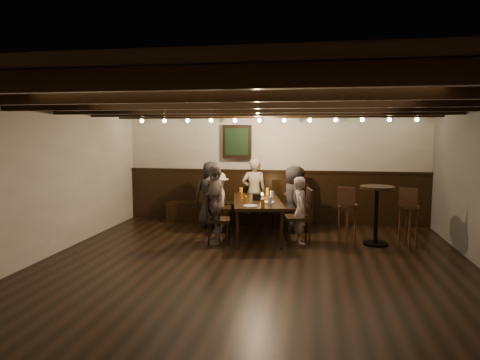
% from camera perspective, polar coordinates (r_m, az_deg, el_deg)
% --- Properties ---
extents(room, '(7.00, 7.00, 7.00)m').
position_cam_1_polar(room, '(8.07, 1.72, 0.13)').
color(room, black).
rests_on(room, ground).
extents(dining_table, '(1.18, 2.01, 0.70)m').
position_cam_1_polar(dining_table, '(7.95, 2.25, -3.07)').
color(dining_table, black).
rests_on(dining_table, floor).
extents(chair_left_near, '(0.52, 0.52, 0.98)m').
position_cam_1_polar(chair_left_near, '(8.44, -2.84, -4.90)').
color(chair_left_near, black).
rests_on(chair_left_near, floor).
extents(chair_left_far, '(0.47, 0.47, 0.89)m').
position_cam_1_polar(chair_left_far, '(7.57, -3.04, -6.44)').
color(chair_left_far, black).
rests_on(chair_left_far, floor).
extents(chair_right_near, '(0.52, 0.52, 0.97)m').
position_cam_1_polar(chair_right_near, '(8.52, 6.93, -4.86)').
color(chair_right_near, black).
rests_on(chair_right_near, floor).
extents(chair_right_far, '(0.52, 0.52, 0.97)m').
position_cam_1_polar(chair_right_far, '(7.65, 7.86, -6.18)').
color(chair_right_far, black).
rests_on(chair_right_far, floor).
extents(person_bench_left, '(0.74, 0.55, 1.36)m').
position_cam_1_polar(person_bench_left, '(8.83, -3.92, -1.90)').
color(person_bench_left, '#28292B').
rests_on(person_bench_left, floor).
extents(person_bench_centre, '(0.57, 0.43, 1.42)m').
position_cam_1_polar(person_bench_centre, '(8.97, 1.88, -1.58)').
color(person_bench_centre, gray).
rests_on(person_bench_centre, floor).
extents(person_bench_right, '(0.67, 0.57, 1.22)m').
position_cam_1_polar(person_bench_right, '(8.93, 7.71, -2.30)').
color(person_bench_right, brown).
rests_on(person_bench_right, floor).
extents(person_left_near, '(0.58, 0.84, 1.20)m').
position_cam_1_polar(person_left_near, '(8.39, -3.05, -2.90)').
color(person_left_near, '#AD9B92').
rests_on(person_left_near, floor).
extents(person_left_far, '(0.49, 0.87, 1.40)m').
position_cam_1_polar(person_left_far, '(7.49, -3.30, -3.26)').
color(person_left_far, slate).
rests_on(person_left_far, floor).
extents(person_right_near, '(0.53, 0.70, 1.30)m').
position_cam_1_polar(person_right_near, '(8.46, 7.16, -2.50)').
color(person_right_near, '#27282A').
rests_on(person_right_near, floor).
extents(person_right_far, '(0.36, 0.47, 1.18)m').
position_cam_1_polar(person_right_far, '(7.59, 8.11, -4.01)').
color(person_right_far, '#A18D88').
rests_on(person_right_far, floor).
extents(pint_a, '(0.07, 0.07, 0.14)m').
position_cam_1_polar(pint_a, '(8.61, 0.13, -1.47)').
color(pint_a, '#BF7219').
rests_on(pint_a, dining_table).
extents(pint_b, '(0.07, 0.07, 0.14)m').
position_cam_1_polar(pint_b, '(8.59, 3.68, -1.50)').
color(pint_b, '#BF7219').
rests_on(pint_b, dining_table).
extents(pint_c, '(0.07, 0.07, 0.14)m').
position_cam_1_polar(pint_c, '(8.01, 0.07, -2.06)').
color(pint_c, '#BF7219').
rests_on(pint_c, dining_table).
extents(pint_d, '(0.07, 0.07, 0.14)m').
position_cam_1_polar(pint_d, '(8.15, 4.29, -1.94)').
color(pint_d, silver).
rests_on(pint_d, dining_table).
extents(pint_e, '(0.07, 0.07, 0.14)m').
position_cam_1_polar(pint_e, '(7.47, 0.76, -2.67)').
color(pint_e, '#BF7219').
rests_on(pint_e, dining_table).
extents(pint_f, '(0.07, 0.07, 0.14)m').
position_cam_1_polar(pint_f, '(7.40, 4.04, -2.78)').
color(pint_f, silver).
rests_on(pint_f, dining_table).
extents(pint_g, '(0.07, 0.07, 0.14)m').
position_cam_1_polar(pint_g, '(7.14, 3.02, -3.10)').
color(pint_g, '#BF7219').
rests_on(pint_g, dining_table).
extents(plate_near, '(0.24, 0.24, 0.01)m').
position_cam_1_polar(plate_near, '(7.24, 1.38, -3.47)').
color(plate_near, white).
rests_on(plate_near, dining_table).
extents(plate_far, '(0.24, 0.24, 0.01)m').
position_cam_1_polar(plate_far, '(7.65, 3.73, -2.94)').
color(plate_far, white).
rests_on(plate_far, dining_table).
extents(condiment_caddy, '(0.15, 0.10, 0.12)m').
position_cam_1_polar(condiment_caddy, '(7.88, 2.28, -2.28)').
color(condiment_caddy, black).
rests_on(condiment_caddy, dining_table).
extents(candle, '(0.05, 0.05, 0.05)m').
position_cam_1_polar(candle, '(8.24, 2.97, -2.15)').
color(candle, beige).
rests_on(candle, dining_table).
extents(high_top_table, '(0.58, 0.58, 1.03)m').
position_cam_1_polar(high_top_table, '(7.76, 17.74, -3.38)').
color(high_top_table, black).
rests_on(high_top_table, floor).
extents(bar_stool_left, '(0.35, 0.37, 1.04)m').
position_cam_1_polar(bar_stool_left, '(7.56, 14.09, -5.74)').
color(bar_stool_left, '#372211').
rests_on(bar_stool_left, floor).
extents(bar_stool_right, '(0.36, 0.37, 1.04)m').
position_cam_1_polar(bar_stool_right, '(7.75, 21.49, -5.70)').
color(bar_stool_right, '#372211').
rests_on(bar_stool_right, floor).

